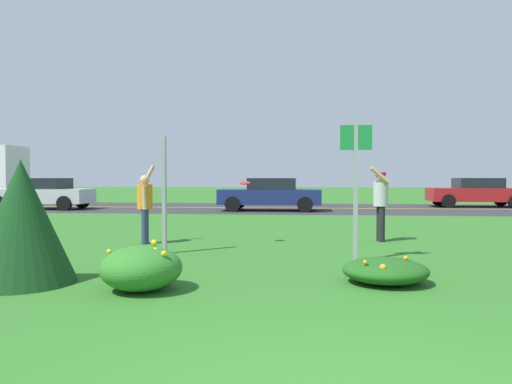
% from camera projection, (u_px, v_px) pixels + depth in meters
% --- Properties ---
extents(ground_plane, '(120.00, 120.00, 0.00)m').
position_uv_depth(ground_plane, '(317.00, 233.00, 13.25)').
color(ground_plane, '#2D6B23').
extents(highway_strip, '(120.00, 8.31, 0.01)m').
position_uv_depth(highway_strip, '(312.00, 208.00, 23.62)').
color(highway_strip, '#2D2D30').
rests_on(highway_strip, ground).
extents(highway_center_stripe, '(120.00, 0.16, 0.00)m').
position_uv_depth(highway_center_stripe, '(312.00, 208.00, 23.62)').
color(highway_center_stripe, yellow).
rests_on(highway_center_stripe, ground).
extents(daylily_clump_front_left, '(1.08, 1.10, 0.66)m').
position_uv_depth(daylily_clump_front_left, '(141.00, 268.00, 6.50)').
color(daylily_clump_front_left, '#2D7526').
rests_on(daylily_clump_front_left, ground).
extents(daylily_clump_near_camera, '(1.20, 1.15, 0.39)m').
position_uv_depth(daylily_clump_near_camera, '(385.00, 271.00, 6.95)').
color(daylily_clump_near_camera, '#1E5619').
rests_on(daylily_clump_near_camera, ground).
extents(daylily_clump_front_right, '(0.83, 0.91, 0.45)m').
position_uv_depth(daylily_clump_front_right, '(26.00, 263.00, 7.37)').
color(daylily_clump_front_right, '#1E5619').
rests_on(daylily_clump_front_right, ground).
extents(sign_post_near_path, '(0.07, 0.10, 2.28)m').
position_uv_depth(sign_post_near_path, '(164.00, 195.00, 9.61)').
color(sign_post_near_path, '#93969B').
rests_on(sign_post_near_path, ground).
extents(sign_post_by_roadside, '(0.56, 0.10, 2.55)m').
position_uv_depth(sign_post_by_roadside, '(356.00, 174.00, 8.78)').
color(sign_post_by_roadside, '#93969B').
rests_on(sign_post_by_roadside, ground).
extents(evergreen_shrub_side, '(1.49, 1.49, 1.75)m').
position_uv_depth(evergreen_shrub_side, '(21.00, 221.00, 6.91)').
color(evergreen_shrub_side, '#143D19').
rests_on(evergreen_shrub_side, ground).
extents(person_thrower_orange_shirt, '(0.35, 0.52, 1.78)m').
position_uv_depth(person_thrower_orange_shirt, '(145.00, 203.00, 11.06)').
color(person_thrower_orange_shirt, orange).
rests_on(person_thrower_orange_shirt, ground).
extents(person_catcher_red_cap_gray_shirt, '(0.49, 0.54, 1.74)m').
position_uv_depth(person_catcher_red_cap_gray_shirt, '(381.00, 199.00, 11.45)').
color(person_catcher_red_cap_gray_shirt, '#B2B2B7').
rests_on(person_catcher_red_cap_gray_shirt, ground).
extents(frisbee_red, '(0.25, 0.24, 0.08)m').
position_uv_depth(frisbee_red, '(245.00, 183.00, 11.03)').
color(frisbee_red, red).
extents(car_red_center_left, '(4.50, 2.00, 1.45)m').
position_uv_depth(car_red_center_left, '(476.00, 192.00, 24.65)').
color(car_red_center_left, maroon).
rests_on(car_red_center_left, ground).
extents(car_navy_center_right, '(4.50, 2.00, 1.45)m').
position_uv_depth(car_navy_center_right, '(270.00, 194.00, 21.92)').
color(car_navy_center_right, navy).
rests_on(car_navy_center_right, ground).
extents(car_silver_rightmost, '(4.50, 2.00, 1.45)m').
position_uv_depth(car_silver_rightmost, '(42.00, 193.00, 22.97)').
color(car_silver_rightmost, '#B7BABF').
rests_on(car_silver_rightmost, ground).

